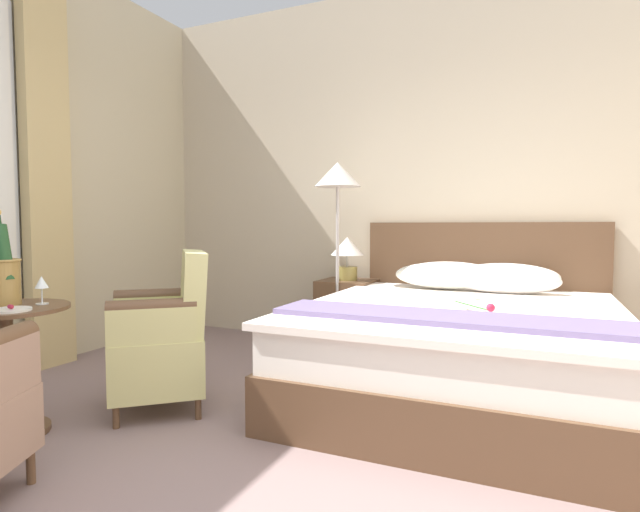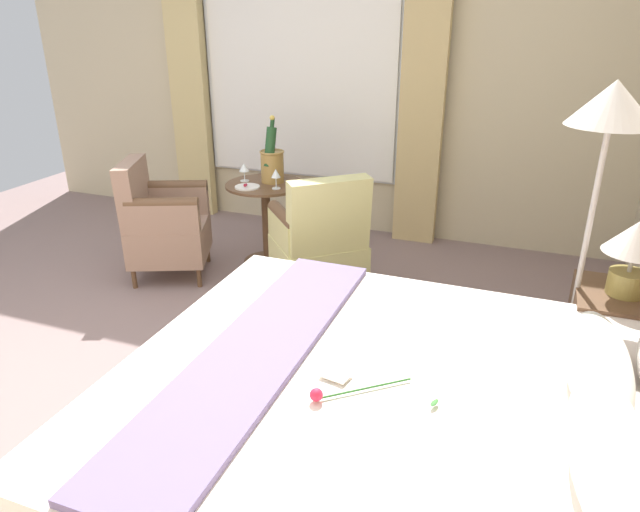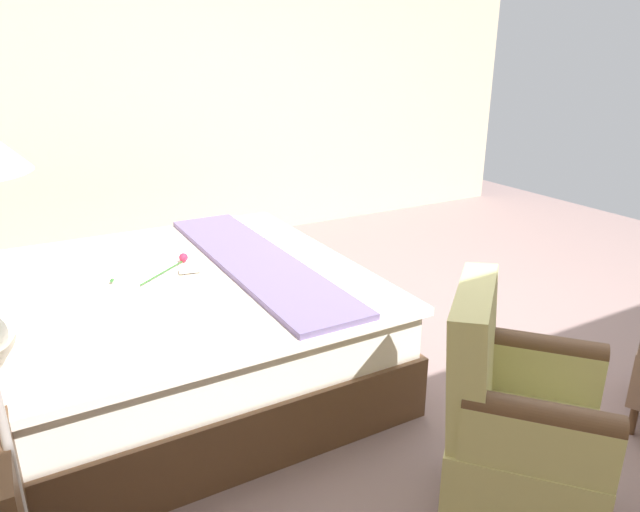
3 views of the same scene
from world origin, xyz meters
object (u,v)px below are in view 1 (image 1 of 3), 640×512
object	(u,v)px
floor_lamp_brass	(338,190)
wine_glass_near_edge	(42,284)
bedside_lamp	(347,252)
snack_plate	(10,310)
bed	(462,341)
nightstand	(347,315)
champagne_bucket	(2,275)
side_table_round	(7,359)
armchair_by_window	(164,339)

from	to	relation	value
floor_lamp_brass	wine_glass_near_edge	bearing A→B (deg)	-112.79
bedside_lamp	snack_plate	world-z (taller)	bedside_lamp
bed	snack_plate	distance (m)	2.57
bed	floor_lamp_brass	size ratio (longest dim) A/B	1.39
nightstand	bed	bearing A→B (deg)	-35.18
nightstand	wine_glass_near_edge	xyz separation A→B (m)	(-0.87, -2.26, 0.47)
champagne_bucket	wine_glass_near_edge	bearing A→B (deg)	33.14
floor_lamp_brass	wine_glass_near_edge	size ratio (longest dim) A/B	10.73
floor_lamp_brass	champagne_bucket	world-z (taller)	floor_lamp_brass
floor_lamp_brass	wine_glass_near_edge	distance (m)	2.30
bedside_lamp	side_table_round	xyz separation A→B (m)	(-0.96, -2.40, -0.46)
floor_lamp_brass	side_table_round	size ratio (longest dim) A/B	2.40
wine_glass_near_edge	nightstand	bearing A→B (deg)	68.96
side_table_round	snack_plate	distance (m)	0.33
bed	wine_glass_near_edge	xyz separation A→B (m)	(-1.95, -1.49, 0.44)
armchair_by_window	champagne_bucket	bearing A→B (deg)	-132.39
nightstand	wine_glass_near_edge	bearing A→B (deg)	-111.04
nightstand	champagne_bucket	size ratio (longest dim) A/B	1.21
bedside_lamp	snack_plate	bearing A→B (deg)	-108.22
nightstand	side_table_round	bearing A→B (deg)	-111.91
bedside_lamp	champagne_bucket	world-z (taller)	champagne_bucket
bedside_lamp	side_table_round	bearing A→B (deg)	-111.91
floor_lamp_brass	armchair_by_window	size ratio (longest dim) A/B	1.72
nightstand	bedside_lamp	bearing A→B (deg)	180.00
bedside_lamp	floor_lamp_brass	world-z (taller)	floor_lamp_brass
bed	wine_glass_near_edge	world-z (taller)	bed
side_table_round	bedside_lamp	bearing A→B (deg)	68.09
bed	champagne_bucket	world-z (taller)	champagne_bucket
side_table_round	armchair_by_window	size ratio (longest dim) A/B	0.71
floor_lamp_brass	wine_glass_near_edge	world-z (taller)	floor_lamp_brass
bedside_lamp	snack_plate	xyz separation A→B (m)	(-0.81, -2.47, -0.18)
nightstand	armchair_by_window	distance (m)	1.83
floor_lamp_brass	armchair_by_window	xyz separation A→B (m)	(-0.48, -1.56, -0.96)
nightstand	bedside_lamp	size ratio (longest dim) A/B	1.62
side_table_round	armchair_by_window	bearing A→B (deg)	52.72
bedside_lamp	floor_lamp_brass	xyz separation A→B (m)	(-0.01, -0.21, 0.52)
champagne_bucket	bedside_lamp	bearing A→B (deg)	66.48
bed	armchair_by_window	size ratio (longest dim) A/B	2.40
bedside_lamp	armchair_by_window	size ratio (longest dim) A/B	0.40
bed	armchair_by_window	xyz separation A→B (m)	(-1.57, -1.00, 0.08)
side_table_round	champagne_bucket	size ratio (longest dim) A/B	1.32
bedside_lamp	snack_plate	distance (m)	2.61
bed	bedside_lamp	size ratio (longest dim) A/B	5.96
nightstand	champagne_bucket	bearing A→B (deg)	-113.52
bed	nightstand	xyz separation A→B (m)	(-1.09, 0.77, -0.03)
floor_lamp_brass	snack_plate	bearing A→B (deg)	-109.61
side_table_round	armchair_by_window	world-z (taller)	armchair_by_window
bedside_lamp	champagne_bucket	xyz separation A→B (m)	(-1.03, -2.36, -0.03)
side_table_round	floor_lamp_brass	bearing A→B (deg)	66.38
floor_lamp_brass	snack_plate	size ratio (longest dim) A/B	8.58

